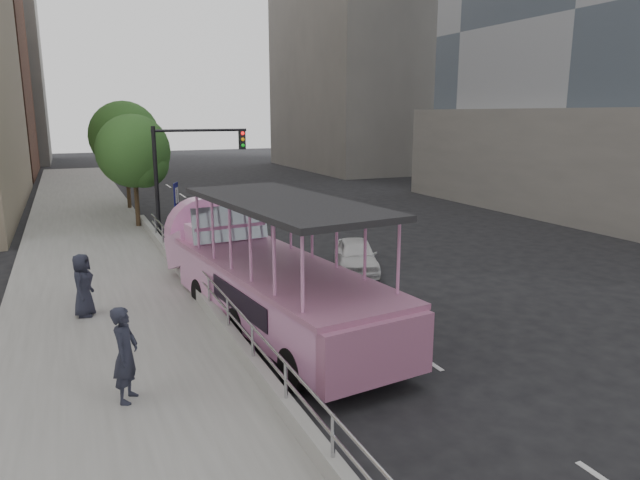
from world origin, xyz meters
The scene contains 13 objects.
ground centered at (0.00, 0.00, 0.00)m, with size 160.00×160.00×0.00m, color black.
sidewalk centered at (-5.75, 10.00, 0.15)m, with size 5.50×80.00×0.30m, color #9E9D98.
kerb_wall centered at (-3.12, 2.00, 0.48)m, with size 0.24×30.00×0.36m, color #A3A49F.
guardrail centered at (-3.12, 2.00, 1.14)m, with size 0.07×22.00×0.71m.
duck_boat centered at (-1.72, 1.72, 1.35)m, with size 3.85×11.15×3.63m.
car centered at (3.08, 5.16, 0.61)m, with size 1.44×3.57×1.22m, color silver.
pedestrian_near centered at (-5.70, -2.20, 1.25)m, with size 0.69×0.45×1.89m, color #232634.
pedestrian_far centered at (-6.28, 3.23, 1.17)m, with size 0.85×0.55×1.74m, color #232634.
parking_sign centered at (-2.54, 9.85, 1.89)m, with size 0.29×0.64×3.06m.
traffic_signal centered at (-1.70, 12.50, 3.50)m, with size 4.20×0.32×5.20m.
street_tree_near centered at (-3.30, 15.93, 3.82)m, with size 3.52×3.52×5.72m.
street_tree_far centered at (-3.10, 21.93, 4.31)m, with size 3.97×3.97×6.45m.
midrise_stone_a centered at (26.00, 42.00, 16.00)m, with size 20.00×20.00×32.00m, color gray.
Camera 1 is at (-6.41, -12.93, 5.71)m, focal length 32.00 mm.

